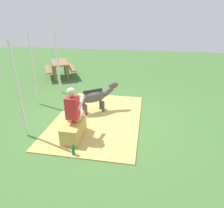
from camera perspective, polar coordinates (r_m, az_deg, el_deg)
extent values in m
plane|color=#426B33|center=(5.78, -1.40, -4.79)|extent=(24.00, 24.00, 0.00)
cube|color=tan|center=(5.90, -3.98, -4.05)|extent=(3.59, 2.40, 0.02)
cube|color=tan|center=(5.01, -10.76, -7.48)|extent=(0.78, 0.42, 0.42)
cylinder|color=#D8AD8C|center=(5.11, -11.25, -3.26)|extent=(0.41, 0.16, 0.14)
cylinder|color=#D8AD8C|center=(5.41, -10.39, -4.91)|extent=(0.11, 0.11, 0.42)
cube|color=black|center=(5.50, -10.25, -6.54)|extent=(0.23, 0.11, 0.06)
cylinder|color=#D8AD8C|center=(5.05, -9.08, -3.40)|extent=(0.41, 0.16, 0.14)
cylinder|color=#D8AD8C|center=(5.35, -8.33, -5.06)|extent=(0.11, 0.11, 0.42)
cube|color=black|center=(5.44, -8.22, -6.71)|extent=(0.23, 0.11, 0.06)
cube|color=red|center=(4.76, -11.13, -0.93)|extent=(0.32, 0.30, 0.52)
cylinder|color=#D8AD8C|center=(4.95, -12.34, 0.58)|extent=(0.50, 0.12, 0.26)
cylinder|color=#D8AD8C|center=(4.86, -8.76, 0.41)|extent=(0.50, 0.12, 0.26)
sphere|color=#D8AD8C|center=(4.62, -11.50, 3.34)|extent=(0.20, 0.20, 0.20)
ellipsoid|color=#4C4747|center=(6.07, -5.38, 2.05)|extent=(0.75, 0.87, 0.34)
cylinder|color=#4C4747|center=(6.39, -3.26, -0.08)|extent=(0.09, 0.09, 0.35)
cylinder|color=#4C4747|center=(6.22, -2.53, -0.77)|extent=(0.09, 0.09, 0.35)
cylinder|color=#4C4747|center=(6.21, -8.00, -1.03)|extent=(0.09, 0.09, 0.35)
cylinder|color=#4C4747|center=(6.04, -7.38, -1.76)|extent=(0.09, 0.09, 0.35)
cylinder|color=#4C4747|center=(6.22, -1.12, 3.69)|extent=(0.36, 0.40, 0.33)
ellipsoid|color=#4C4747|center=(6.23, 0.37, 5.32)|extent=(0.32, 0.35, 0.20)
cube|color=#2A2727|center=(6.00, -5.46, 3.73)|extent=(0.40, 0.52, 0.08)
cylinder|color=#2A2727|center=(5.96, -9.58, 0.82)|extent=(0.07, 0.07, 0.30)
cylinder|color=#197233|center=(4.52, -10.88, -12.83)|extent=(0.07, 0.07, 0.24)
cone|color=#197233|center=(4.43, -11.03, -11.30)|extent=(0.06, 0.06, 0.06)
cylinder|color=silver|center=(5.08, -24.89, 3.02)|extent=(0.06, 0.06, 2.32)
cylinder|color=silver|center=(7.75, -15.06, 11.24)|extent=(0.06, 0.06, 2.32)
cylinder|color=silver|center=(6.88, -21.20, 8.83)|extent=(0.06, 0.06, 2.32)
cube|color=olive|center=(9.84, -14.64, 11.33)|extent=(1.65, 1.34, 0.06)
cube|color=olive|center=(9.96, -11.40, 10.12)|extent=(1.43, 0.94, 0.05)
cube|color=olive|center=(9.88, -17.55, 9.36)|extent=(1.43, 0.94, 0.05)
cube|color=olive|center=(10.44, -16.27, 9.75)|extent=(0.08, 0.08, 0.69)
cube|color=olive|center=(10.48, -13.19, 10.13)|extent=(0.08, 0.08, 0.69)
cube|color=olive|center=(9.38, -15.77, 8.20)|extent=(0.08, 0.08, 0.69)
cube|color=olive|center=(9.42, -12.36, 8.63)|extent=(0.08, 0.08, 0.69)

